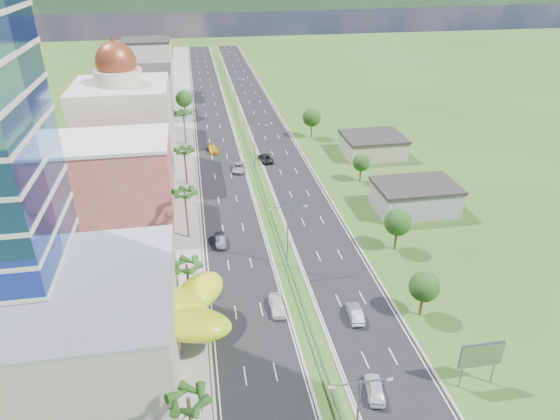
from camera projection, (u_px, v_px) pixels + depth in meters
ground at (300, 305)px, 71.57m from camera, size 500.00×500.00×0.00m
road_left at (213, 120)px, 148.94m from camera, size 11.00×260.00×0.04m
road_right at (262, 118)px, 151.26m from camera, size 11.00×260.00×0.04m
sidewalk_left at (180, 122)px, 147.46m from camera, size 7.00×260.00×0.12m
median_guardrail at (244, 137)px, 134.11m from camera, size 0.10×216.06×0.76m
streetlight_median_a at (358, 414)px, 46.63m from camera, size 6.04×0.25×11.00m
streetlight_median_b at (288, 230)px, 77.17m from camera, size 6.04×0.25×11.00m
streetlight_median_c at (254, 143)px, 112.08m from camera, size 6.04×0.25×11.00m
streetlight_median_d at (235, 93)px, 151.35m from camera, size 6.04×0.25×11.00m
streetlight_median_e at (224, 63)px, 190.62m from camera, size 6.04×0.25×11.00m
mall_podium at (47, 329)px, 58.84m from camera, size 30.00×24.00×11.00m
lime_canopy at (152, 311)px, 62.67m from camera, size 18.00×15.00×7.40m
pink_shophouse at (116, 181)px, 91.70m from camera, size 20.00×15.00×15.00m
domed_building at (125, 123)px, 109.98m from camera, size 20.00×20.00×28.70m
midrise_grey at (140, 107)px, 133.51m from camera, size 16.00×15.00×16.00m
midrise_beige at (146, 92)px, 153.40m from camera, size 16.00×15.00×13.00m
midrise_white at (149, 68)px, 172.31m from camera, size 16.00×15.00×18.00m
billboard at (481, 356)px, 56.44m from camera, size 5.20×0.35×6.20m
shed_near at (415, 199)px, 96.55m from camera, size 15.00×10.00×5.00m
shed_far at (372, 146)px, 123.18m from camera, size 14.00×12.00×4.40m
palm_tree_a at (189, 402)px, 46.26m from camera, size 3.60×3.60×9.10m
palm_tree_b at (187, 267)px, 67.65m from camera, size 3.60×3.60×8.10m
palm_tree_c at (185, 194)px, 84.44m from camera, size 3.60×3.60×9.60m
palm_tree_d at (184, 152)px, 104.95m from camera, size 3.60×3.60×8.60m
palm_tree_e at (183, 114)px, 126.41m from camera, size 3.60×3.60×9.40m
leafy_tree_lfar at (184, 99)px, 149.49m from camera, size 4.90×4.90×8.05m
leafy_tree_ra at (424, 287)px, 67.47m from camera, size 4.20×4.20×6.90m
leafy_tree_rb at (398, 222)px, 82.58m from camera, size 4.55×4.55×7.47m
leafy_tree_rc at (361, 163)px, 107.85m from camera, size 3.85×3.85×6.33m
leafy_tree_rd at (312, 118)px, 132.85m from camera, size 4.90×4.90×8.05m
mountain_ridge at (263, 4)px, 473.54m from camera, size 860.00×140.00×90.00m
car_white_near_left at (277, 305)px, 70.07m from camera, size 2.09×5.06×1.71m
car_dark_left at (220, 240)px, 85.89m from camera, size 1.81×4.97×1.63m
car_silver_mid_left at (238, 167)px, 114.62m from camera, size 3.42×6.09×1.61m
car_yellow_far_left at (213, 149)px, 125.47m from camera, size 2.70×5.52×1.54m
car_white_near_right at (375, 389)px, 56.83m from camera, size 2.74×5.08×1.64m
car_silver_right at (355, 313)px, 68.69m from camera, size 2.15×4.99×1.60m
car_dark_far_right at (265, 158)px, 119.91m from camera, size 3.35×6.09×1.61m
motorcycle at (218, 292)px, 73.21m from camera, size 0.78×1.88×1.17m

